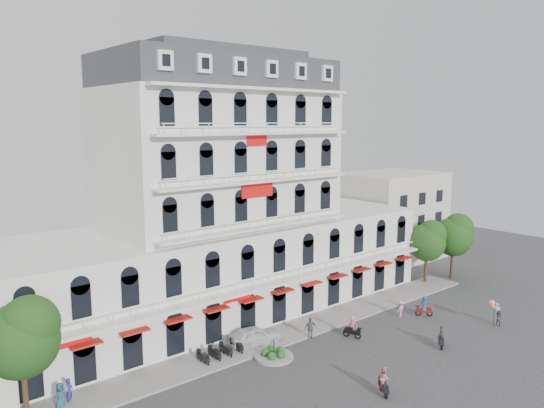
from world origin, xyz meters
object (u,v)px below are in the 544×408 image
at_px(rider_southwest, 384,381).
at_px(parked_car, 255,336).
at_px(rider_center, 352,326).
at_px(rider_east, 424,306).
at_px(rider_northeast, 441,337).
at_px(balloon_vendor, 497,313).

bearing_deg(rider_southwest, parked_car, 42.40).
xyz_separation_m(parked_car, rider_center, (7.51, -4.41, 0.26)).
height_order(rider_east, rider_northeast, rider_east).
height_order(rider_northeast, balloon_vendor, balloon_vendor).
xyz_separation_m(parked_car, rider_northeast, (11.85, -10.60, 0.13)).
bearing_deg(rider_east, parked_car, 29.78).
height_order(parked_car, rider_northeast, rider_northeast).
relative_size(rider_east, rider_northeast, 1.02).
bearing_deg(rider_southwest, rider_east, -30.73).
distance_m(rider_east, rider_northeast, 7.31).
height_order(rider_southwest, balloon_vendor, balloon_vendor).
distance_m(parked_car, rider_northeast, 15.90).
height_order(rider_southwest, rider_northeast, rider_southwest).
height_order(rider_east, rider_center, rider_center).
relative_size(rider_east, rider_center, 0.98).
distance_m(parked_car, balloon_vendor, 22.97).
distance_m(parked_car, rider_southwest, 12.60).
bearing_deg(rider_southwest, rider_northeast, -45.06).
height_order(rider_east, balloon_vendor, balloon_vendor).
relative_size(rider_southwest, balloon_vendor, 0.85).
relative_size(parked_car, rider_northeast, 2.40).
bearing_deg(rider_center, rider_southwest, -56.60).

